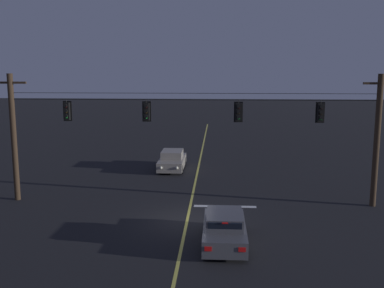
# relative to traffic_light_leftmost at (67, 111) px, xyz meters

# --- Properties ---
(ground_plane) EXTENTS (180.00, 180.00, 0.00)m
(ground_plane) POSITION_rel_traffic_light_leftmost_xyz_m (6.87, -2.95, -5.11)
(ground_plane) COLOR black
(lane_centre_stripe) EXTENTS (0.14, 60.00, 0.01)m
(lane_centre_stripe) POSITION_rel_traffic_light_leftmost_xyz_m (6.87, 6.02, -5.10)
(lane_centre_stripe) COLOR #D1C64C
(lane_centre_stripe) RESTS_ON ground
(stop_bar_paint) EXTENTS (3.40, 0.36, 0.01)m
(stop_bar_paint) POSITION_rel_traffic_light_leftmost_xyz_m (8.77, -0.58, -5.10)
(stop_bar_paint) COLOR silver
(stop_bar_paint) RESTS_ON ground
(signal_span_assembly) EXTENTS (21.74, 0.32, 7.16)m
(signal_span_assembly) POSITION_rel_traffic_light_leftmost_xyz_m (6.87, 0.02, -1.37)
(signal_span_assembly) COLOR #38281C
(signal_span_assembly) RESTS_ON ground
(traffic_light_leftmost) EXTENTS (0.48, 0.41, 1.22)m
(traffic_light_leftmost) POSITION_rel_traffic_light_leftmost_xyz_m (0.00, 0.00, 0.00)
(traffic_light_leftmost) COLOR black
(traffic_light_left_inner) EXTENTS (0.48, 0.41, 1.22)m
(traffic_light_left_inner) POSITION_rel_traffic_light_leftmost_xyz_m (4.42, 0.00, 0.00)
(traffic_light_left_inner) COLOR black
(traffic_light_centre) EXTENTS (0.48, 0.41, 1.22)m
(traffic_light_centre) POSITION_rel_traffic_light_leftmost_xyz_m (9.44, 0.00, 0.00)
(traffic_light_centre) COLOR black
(traffic_light_right_inner) EXTENTS (0.48, 0.41, 1.22)m
(traffic_light_right_inner) POSITION_rel_traffic_light_leftmost_xyz_m (13.81, 0.00, 0.00)
(traffic_light_right_inner) COLOR black
(car_waiting_near_lane) EXTENTS (1.80, 4.33, 1.39)m
(car_waiting_near_lane) POSITION_rel_traffic_light_leftmost_xyz_m (8.67, -5.80, -4.46)
(car_waiting_near_lane) COLOR #4C4C51
(car_waiting_near_lane) RESTS_ON ground
(car_oncoming_lead) EXTENTS (1.80, 4.42, 1.39)m
(car_oncoming_lead) POSITION_rel_traffic_light_leftmost_xyz_m (4.93, 8.47, -4.46)
(car_oncoming_lead) COLOR gray
(car_oncoming_lead) RESTS_ON ground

